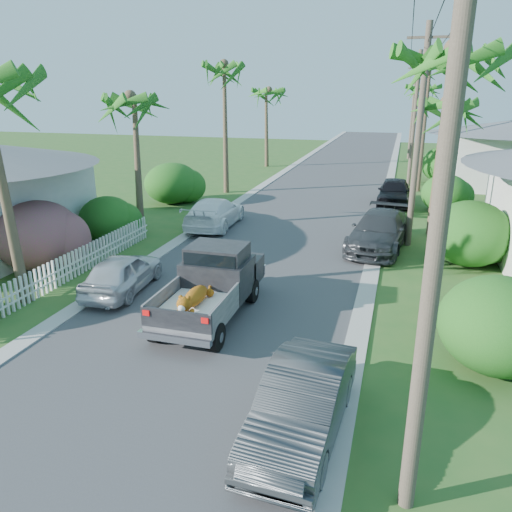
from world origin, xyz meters
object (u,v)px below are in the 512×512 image
(utility_pole_c, at_px, (414,119))
(parked_car_rn, at_px, (302,404))
(palm_l_b, at_px, (133,97))
(parked_car_rm, at_px, (379,231))
(parked_car_rf, at_px, (394,192))
(utility_pole_d, at_px, (413,110))
(palm_l_c, at_px, (224,65))
(palm_l_d, at_px, (267,90))
(parked_car_ln, at_px, (122,273))
(palm_r_c, at_px, (430,62))
(palm_r_b, at_px, (445,103))
(palm_r_a, at_px, (462,51))
(parked_car_lf, at_px, (215,213))
(utility_pole_b, at_px, (418,138))
(utility_pole_a, at_px, (437,235))
(pickup_truck, at_px, (215,281))
(palm_r_d, at_px, (426,87))

(utility_pole_c, bearing_deg, parked_car_rn, -93.97)
(palm_l_b, bearing_deg, parked_car_rm, 0.73)
(parked_car_rf, xyz_separation_m, utility_pole_d, (0.84, 21.82, 3.83))
(palm_l_c, height_order, palm_l_d, palm_l_c)
(parked_car_rf, relative_size, parked_car_ln, 1.17)
(parked_car_ln, distance_m, palm_l_c, 18.82)
(palm_l_c, relative_size, palm_r_c, 0.98)
(parked_car_rm, relative_size, palm_r_b, 0.73)
(parked_car_rm, distance_m, utility_pole_d, 31.12)
(parked_car_ln, relative_size, palm_r_b, 0.53)
(palm_l_c, distance_m, utility_pole_d, 24.22)
(palm_l_b, bearing_deg, palm_r_c, 47.12)
(palm_l_b, bearing_deg, utility_pole_c, 52.22)
(palm_r_a, bearing_deg, parked_car_ln, -173.09)
(palm_l_d, bearing_deg, utility_pole_c, -26.38)
(parked_car_lf, xyz_separation_m, palm_l_b, (-3.20, -1.50, 5.43))
(parked_car_rf, distance_m, palm_r_b, 8.27)
(utility_pole_b, bearing_deg, parked_car_rf, 95.89)
(palm_r_b, height_order, utility_pole_c, utility_pole_c)
(utility_pole_d, bearing_deg, parked_car_ln, -103.54)
(parked_car_rm, height_order, parked_car_rf, parked_car_rf)
(parked_car_rf, distance_m, parked_car_lf, 11.35)
(parked_car_rn, height_order, palm_l_d, palm_l_d)
(parked_car_rn, bearing_deg, palm_l_c, 116.07)
(parked_car_lf, height_order, utility_pole_c, utility_pole_c)
(parked_car_rn, bearing_deg, parked_car_lf, 119.98)
(parked_car_rm, height_order, palm_r_c, palm_r_c)
(parked_car_rf, distance_m, palm_l_b, 15.71)
(parked_car_rf, relative_size, utility_pole_a, 0.50)
(palm_r_c, bearing_deg, palm_l_c, -161.85)
(parked_car_rf, height_order, palm_l_c, palm_l_c)
(parked_car_rm, relative_size, palm_r_a, 0.61)
(parked_car_rn, height_order, parked_car_ln, parked_car_rn)
(palm_l_d, bearing_deg, parked_car_rm, -63.55)
(palm_l_c, relative_size, utility_pole_a, 1.02)
(palm_r_b, bearing_deg, utility_pole_d, 92.05)
(palm_r_b, bearing_deg, utility_pole_b, -116.57)
(pickup_truck, relative_size, parked_car_rn, 1.21)
(palm_r_d, distance_m, utility_pole_a, 42.06)
(parked_car_rf, xyz_separation_m, palm_l_d, (-11.26, 12.82, 5.67))
(parked_car_ln, xyz_separation_m, utility_pole_a, (9.20, -6.80, 3.94))
(parked_car_rn, height_order, palm_r_b, palm_r_b)
(parked_car_rm, xyz_separation_m, parked_car_rf, (0.38, 9.04, 0.00))
(palm_r_c, height_order, utility_pole_c, palm_r_c)
(parked_car_rf, distance_m, palm_r_a, 16.65)
(palm_l_c, height_order, palm_r_d, palm_l_c)
(parked_car_ln, distance_m, palm_r_d, 37.12)
(palm_r_d, bearing_deg, palm_l_d, -155.22)
(parked_car_lf, xyz_separation_m, palm_r_a, (9.90, -7.50, 6.71))
(pickup_truck, relative_size, parked_car_rm, 0.97)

